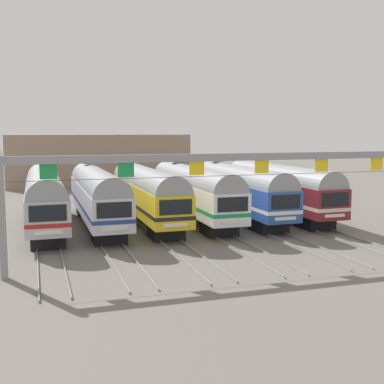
{
  "coord_description": "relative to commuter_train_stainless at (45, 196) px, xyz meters",
  "views": [
    {
      "loc": [
        -11.06,
        -40.71,
        7.71
      ],
      "look_at": [
        1.76,
        -0.6,
        2.61
      ],
      "focal_mm": 46.34,
      "sensor_mm": 36.0,
      "label": 1
    }
  ],
  "objects": [
    {
      "name": "track_bed",
      "position": [
        10.36,
        17.01,
        -2.61
      ],
      "size": [
        22.22,
        70.0,
        0.15
      ],
      "color": "gray",
      "rests_on": "ground"
    },
    {
      "name": "commuter_train_white",
      "position": [
        12.43,
        0.0,
        0.0
      ],
      "size": [
        2.88,
        18.06,
        5.05
      ],
      "color": "white",
      "rests_on": "ground"
    },
    {
      "name": "catenary_gantry",
      "position": [
        10.36,
        -13.49,
        2.67
      ],
      "size": [
        25.95,
        0.44,
        6.97
      ],
      "color": "gray",
      "rests_on": "ground"
    },
    {
      "name": "commuter_train_stainless",
      "position": [
        0.0,
        0.0,
        0.0
      ],
      "size": [
        2.88,
        18.06,
        4.77
      ],
      "color": "#B2B5BA",
      "rests_on": "ground"
    },
    {
      "name": "commuter_train_silver",
      "position": [
        4.14,
        0.0,
        0.0
      ],
      "size": [
        2.88,
        18.06,
        5.05
      ],
      "color": "silver",
      "rests_on": "ground"
    },
    {
      "name": "commuter_train_yellow",
      "position": [
        8.28,
        0.0,
        0.0
      ],
      "size": [
        2.88,
        18.06,
        4.77
      ],
      "color": "gold",
      "rests_on": "ground"
    },
    {
      "name": "ground_plane",
      "position": [
        10.36,
        0.01,
        -2.69
      ],
      "size": [
        160.0,
        160.0,
        0.0
      ],
      "primitive_type": "plane",
      "color": "slate"
    },
    {
      "name": "commuter_train_blue",
      "position": [
        16.57,
        0.0,
        0.0
      ],
      "size": [
        2.88,
        18.06,
        5.05
      ],
      "color": "#284C9E",
      "rests_on": "ground"
    },
    {
      "name": "maintenance_building",
      "position": [
        8.37,
        33.54,
        0.99
      ],
      "size": [
        25.66,
        10.0,
        7.35
      ],
      "primitive_type": "cube",
      "color": "gray",
      "rests_on": "ground"
    },
    {
      "name": "commuter_train_maroon",
      "position": [
        20.71,
        0.0,
        0.0
      ],
      "size": [
        2.88,
        18.06,
        4.77
      ],
      "color": "maroon",
      "rests_on": "ground"
    }
  ]
}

